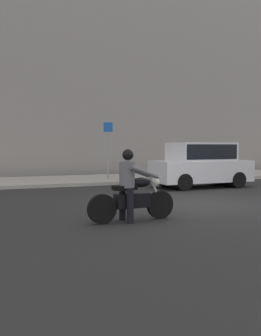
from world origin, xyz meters
TOP-DOWN VIEW (x-y plane):
  - ground_plane at (0.00, 0.00)m, footprint 80.00×80.00m
  - sidewalk_slab at (0.00, 8.00)m, footprint 40.00×4.40m
  - building_facade at (0.00, 11.40)m, footprint 40.00×1.40m
  - motorcycle_with_rider_gray at (-2.84, -1.67)m, footprint 2.06×0.70m
  - parked_hatchback_white at (2.41, 3.62)m, footprint 3.97×1.76m
  - street_sign_post at (-0.24, 7.35)m, footprint 0.44×0.08m

SIDE VIEW (x-z plane):
  - ground_plane at x=0.00m, z-range 0.00..0.00m
  - sidewalk_slab at x=0.00m, z-range 0.00..0.14m
  - motorcycle_with_rider_gray at x=-2.84m, z-range -0.14..1.44m
  - parked_hatchback_white at x=2.41m, z-range 0.04..1.84m
  - street_sign_post at x=-0.24m, z-range 0.41..3.07m
  - building_facade at x=0.00m, z-range 0.00..14.72m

